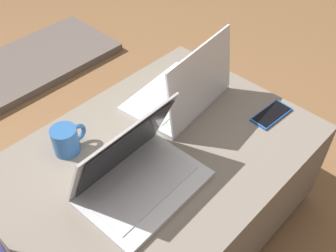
# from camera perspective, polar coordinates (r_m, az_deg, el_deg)

# --- Properties ---
(ground_plane) EXTENTS (14.00, 14.00, 0.00)m
(ground_plane) POSITION_cam_1_polar(r_m,az_deg,el_deg) (1.57, -1.18, -13.69)
(ground_plane) COLOR brown
(ottoman) EXTENTS (1.01, 0.72, 0.40)m
(ottoman) POSITION_cam_1_polar(r_m,az_deg,el_deg) (1.41, -1.30, -9.24)
(ottoman) COLOR #3D3832
(ottoman) RESTS_ON ground_plane
(laptop_near) EXTENTS (0.37, 0.26, 0.24)m
(laptop_near) POSITION_cam_1_polar(r_m,az_deg,el_deg) (1.13, -4.42, -6.99)
(laptop_near) COLOR #B7B7BC
(laptop_near) RESTS_ON ottoman
(laptop_far) EXTENTS (0.37, 0.28, 0.26)m
(laptop_far) POSITION_cam_1_polar(r_m,az_deg,el_deg) (1.39, 2.23, 5.03)
(laptop_far) COLOR silver
(laptop_far) RESTS_ON ottoman
(cell_phone) EXTENTS (0.16, 0.08, 0.01)m
(cell_phone) POSITION_cam_1_polar(r_m,az_deg,el_deg) (1.41, 14.78, 1.62)
(cell_phone) COLOR #1E4C9E
(cell_phone) RESTS_ON ottoman
(coffee_mug) EXTENTS (0.12, 0.08, 0.09)m
(coffee_mug) POSITION_cam_1_polar(r_m,az_deg,el_deg) (1.26, -14.51, -1.95)
(coffee_mug) COLOR #285693
(coffee_mug) RESTS_ON ottoman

